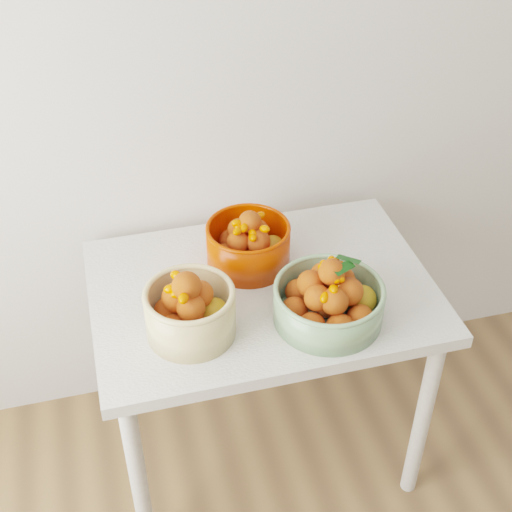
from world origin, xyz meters
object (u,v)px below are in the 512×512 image
(bowl_green, at_px, (329,300))
(bowl_orange, at_px, (249,244))
(table, at_px, (262,310))
(bowl_cream, at_px, (190,310))

(bowl_green, height_order, bowl_orange, bowl_green)
(bowl_green, bearing_deg, table, 128.47)
(bowl_green, xyz_separation_m, bowl_orange, (-0.15, 0.30, 0.00))
(bowl_green, bearing_deg, bowl_orange, 117.33)
(bowl_orange, bearing_deg, bowl_green, -62.67)
(table, bearing_deg, bowl_orange, 95.24)
(bowl_cream, relative_size, bowl_orange, 1.01)
(bowl_cream, bearing_deg, table, 30.12)
(table, relative_size, bowl_orange, 3.17)
(bowl_green, distance_m, bowl_orange, 0.33)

